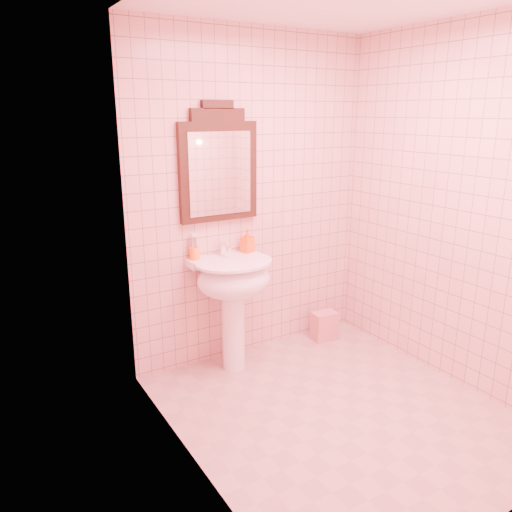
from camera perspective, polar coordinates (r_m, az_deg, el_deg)
floor at (r=3.48m, az=9.28°, el=-17.15°), size 2.20×2.20×0.00m
back_wall at (r=3.87m, az=-0.47°, el=6.45°), size 2.00×0.02×2.50m
pedestal_sink at (r=3.68m, az=-2.59°, el=-3.54°), size 0.58×0.58×0.86m
faucet at (r=3.72m, az=-3.65°, el=0.83°), size 0.04×0.16×0.11m
mirror at (r=3.67m, az=-4.29°, el=10.16°), size 0.61×0.06×0.86m
toothbrush_cup at (r=3.66m, az=-7.06°, el=0.38°), size 0.07×0.07×0.17m
soap_dispenser at (r=3.81m, az=-1.01°, el=1.75°), size 0.10×0.11×0.18m
towel at (r=4.39m, az=7.80°, el=-7.92°), size 0.21×0.15×0.25m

